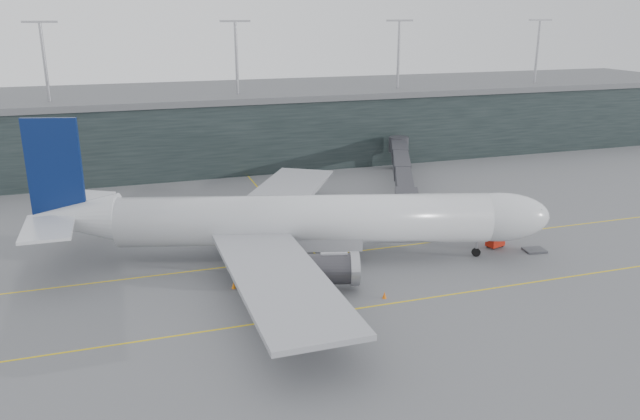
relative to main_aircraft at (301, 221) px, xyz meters
name	(u,v)px	position (x,y,z in m)	size (l,w,h in m)	color
ground	(273,250)	(-2.79, 4.41, -5.25)	(320.00, 320.00, 0.00)	slate
taxiline_a	(280,260)	(-2.79, 0.41, -5.24)	(160.00, 0.25, 0.02)	yellow
taxiline_b	(318,314)	(-2.79, -15.59, -5.24)	(160.00, 0.25, 0.02)	yellow
taxiline_lead_main	(273,205)	(2.21, 24.41, -5.24)	(0.25, 60.00, 0.02)	yellow
terminal	(208,125)	(-2.79, 62.41, 2.36)	(240.00, 36.00, 29.00)	black
main_aircraft	(301,221)	(0.00, 0.00, 0.00)	(65.77, 60.51, 18.73)	silver
jet_bridge	(387,164)	(23.99, 27.17, -0.32)	(19.95, 44.05, 6.59)	#2C2C31
gse_cart	(495,241)	(26.47, -3.96, -4.36)	(2.67, 2.08, 1.60)	red
baggage_dolly	(534,250)	(30.64, -7.00, -5.09)	(2.74, 2.19, 0.27)	#3E3E43
uld_a	(233,222)	(-6.19, 15.18, -4.42)	(1.96, 1.67, 1.60)	#353439
uld_b	(249,221)	(-3.94, 14.82, -4.28)	(2.25, 1.91, 1.86)	#353439
uld_c	(251,219)	(-3.40, 15.32, -4.21)	(2.45, 2.10, 1.98)	#353439
cone_nose	(511,235)	(30.84, -1.23, -4.94)	(0.40, 0.40, 0.63)	orange
cone_wing_stbd	(384,295)	(5.54, -14.10, -4.86)	(0.49, 0.49, 0.78)	orange
cone_wing_port	(298,216)	(4.31, 16.52, -4.93)	(0.40, 0.40, 0.64)	#D4480B
cone_tail	(234,285)	(-10.13, -6.24, -4.86)	(0.49, 0.49, 0.78)	orange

